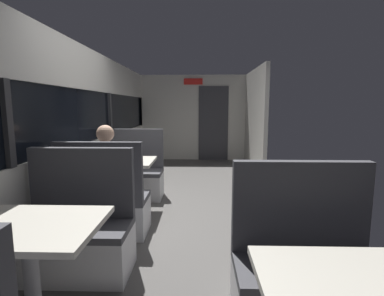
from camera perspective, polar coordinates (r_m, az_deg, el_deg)
ground_plane at (r=4.09m, az=-1.21°, el=-13.07°), size 3.30×9.20×0.02m
carriage_window_panel_left at (r=4.16m, az=-21.68°, el=2.59°), size 0.09×8.48×2.30m
carriage_end_bulkhead at (r=8.01m, az=0.66°, el=5.82°), size 2.90×0.11×2.30m
carriage_aisle_panel_right at (r=6.93m, az=12.13°, el=5.36°), size 0.08×2.40×2.30m
dining_table_near_window at (r=2.19m, az=-29.35°, el=-15.24°), size 0.90×0.70×0.74m
bench_near_window_facing_entry at (r=2.88m, az=-21.52°, el=-15.79°), size 0.95×0.50×1.10m
dining_table_mid_window at (r=4.11m, az=-13.76°, el=-3.72°), size 0.90×0.70×0.74m
bench_mid_window_facing_end at (r=3.55m, az=-16.60°, el=-10.96°), size 0.95×0.50×1.10m
bench_mid_window_facing_entry at (r=4.84m, az=-11.45°, el=-5.63°), size 0.95×0.50×1.10m
bench_front_aisle_facing_entry at (r=2.26m, az=21.28°, el=-22.88°), size 0.95×0.50×1.10m
seated_passenger at (r=3.55m, az=-16.38°, el=-7.40°), size 0.47×0.55×1.26m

